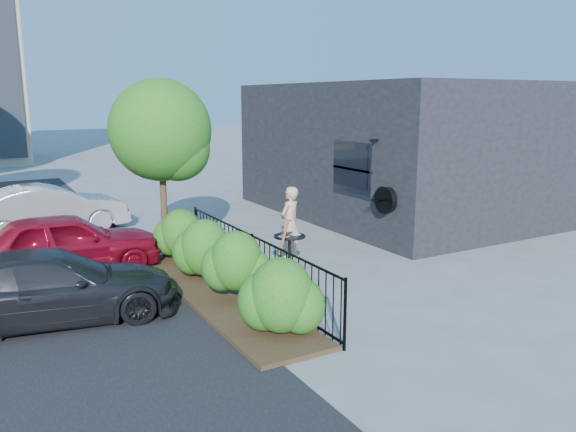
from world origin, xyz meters
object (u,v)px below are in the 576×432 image
patio_tree (164,136)px  cafe_table (290,247)px  shovel (277,263)px  car_red (66,243)px  car_darkgrey (52,287)px  woman (290,222)px  car_silver (49,210)px

patio_tree → cafe_table: bearing=-50.8°
shovel → car_red: (-3.13, 3.39, -0.00)m
cafe_table → car_darkgrey: (-4.58, -0.25, 0.01)m
car_darkgrey → woman: bearing=-67.9°
cafe_table → car_red: bearing=149.6°
shovel → cafe_table: bearing=50.8°
patio_tree → shovel: bearing=-73.5°
cafe_table → patio_tree: bearing=129.2°
shovel → car_silver: 7.88m
woman → car_darkgrey: bearing=-12.6°
shovel → car_silver: (-2.98, 7.30, 0.02)m
woman → cafe_table: bearing=33.0°
patio_tree → car_darkgrey: bearing=-137.7°
car_silver → car_darkgrey: car_silver is taller
woman → car_red: bearing=-42.2°
patio_tree → car_darkgrey: 4.31m
car_red → car_darkgrey: bearing=168.2°
shovel → car_red: 4.61m
woman → car_silver: bearing=-76.2°
car_red → cafe_table: bearing=-119.2°
car_red → car_darkgrey: (-0.60, -2.59, -0.06)m
cafe_table → woman: 1.28m
cafe_table → car_silver: bearing=121.5°
woman → car_silver: woman is taller
patio_tree → woman: 3.34m
cafe_table → woman: size_ratio=0.54×
woman → car_darkgrey: (-5.21, -1.34, -0.24)m
patio_tree → car_darkgrey: size_ratio=0.98×
car_red → patio_tree: bearing=-91.3°
woman → patio_tree: bearing=-52.2°
car_silver → car_red: bearing=171.2°
patio_tree → car_red: (-2.15, 0.09, -2.12)m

